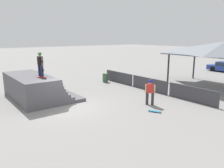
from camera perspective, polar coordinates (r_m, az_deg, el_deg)
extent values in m
plane|color=gray|center=(14.14, -11.42, -6.06)|extent=(160.00, 160.00, 0.00)
cube|color=#565459|center=(17.03, -17.67, -2.88)|extent=(5.79, 4.01, 0.21)
cube|color=#565459|center=(16.85, -19.04, -2.38)|extent=(5.79, 3.18, 0.21)
cube|color=#565459|center=(16.75, -19.58, -1.75)|extent=(5.79, 2.88, 0.21)
cube|color=#565459|center=(16.67, -19.96, -1.09)|extent=(5.79, 2.68, 0.21)
cube|color=#565459|center=(16.61, -20.26, -0.40)|extent=(5.79, 2.53, 0.21)
cube|color=#565459|center=(16.55, -20.48, 0.30)|extent=(5.79, 2.43, 0.21)
cube|color=#565459|center=(16.50, -20.65, 1.01)|extent=(5.79, 2.36, 0.21)
cube|color=#565459|center=(16.45, -20.78, 1.73)|extent=(5.79, 2.31, 0.21)
cylinder|color=silver|center=(16.80, -17.08, 2.44)|extent=(5.67, 0.07, 0.07)
cube|color=#1E2347|center=(15.52, -17.81, 3.25)|extent=(0.17, 0.17, 0.81)
cube|color=black|center=(15.53, -17.73, 3.44)|extent=(0.20, 0.16, 0.12)
cube|color=#1E2347|center=(15.84, -18.38, 3.38)|extent=(0.17, 0.17, 0.81)
cube|color=black|center=(15.84, -18.30, 3.57)|extent=(0.20, 0.16, 0.12)
cube|color=black|center=(15.59, -18.27, 5.81)|extent=(0.46, 0.26, 0.57)
cylinder|color=brown|center=(15.35, -17.81, 5.58)|extent=(0.12, 0.12, 0.57)
cylinder|color=black|center=(15.35, -17.82, 5.62)|extent=(0.18, 0.18, 0.08)
cylinder|color=brown|center=(15.84, -18.69, 5.71)|extent=(0.12, 0.12, 0.57)
cylinder|color=black|center=(15.84, -18.69, 5.75)|extent=(0.18, 0.18, 0.08)
sphere|color=brown|center=(15.55, -18.38, 7.38)|extent=(0.22, 0.22, 0.22)
sphere|color=#337F33|center=(15.55, -18.38, 7.49)|extent=(0.25, 0.25, 0.25)
cylinder|color=green|center=(14.99, -17.05, 1.53)|extent=(0.06, 0.05, 0.05)
cylinder|color=green|center=(14.89, -17.44, 1.44)|extent=(0.06, 0.05, 0.05)
cylinder|color=green|center=(15.34, -18.30, 1.69)|extent=(0.06, 0.05, 0.05)
cylinder|color=green|center=(15.25, -18.69, 1.60)|extent=(0.06, 0.05, 0.05)
cube|color=#B22323|center=(15.11, -17.88, 1.70)|extent=(0.80, 0.49, 0.02)
cube|color=#B22323|center=(14.85, -16.94, 1.65)|extent=(0.16, 0.22, 0.02)
cube|color=#2D2D33|center=(14.56, 9.16, -3.76)|extent=(0.21, 0.21, 0.82)
cube|color=#2D2D33|center=(14.49, 10.54, -3.89)|extent=(0.21, 0.21, 0.82)
cube|color=red|center=(14.35, 9.95, -1.15)|extent=(0.49, 0.42, 0.58)
cylinder|color=beige|center=(14.41, 8.87, -1.24)|extent=(0.15, 0.15, 0.58)
cylinder|color=beige|center=(14.31, 11.02, -1.42)|extent=(0.15, 0.15, 0.58)
sphere|color=beige|center=(14.25, 10.01, 0.55)|extent=(0.22, 0.22, 0.22)
sphere|color=#232399|center=(14.25, 10.02, 0.67)|extent=(0.25, 0.25, 0.25)
cylinder|color=silver|center=(13.28, 10.05, -7.10)|extent=(0.06, 0.05, 0.05)
cylinder|color=silver|center=(13.41, 10.19, -6.92)|extent=(0.06, 0.05, 0.05)
cylinder|color=silver|center=(13.19, 12.02, -7.32)|extent=(0.06, 0.05, 0.05)
cylinder|color=silver|center=(13.32, 12.14, -7.13)|extent=(0.06, 0.05, 0.05)
cube|color=teal|center=(13.29, 11.10, -6.98)|extent=(0.75, 0.54, 0.02)
cube|color=teal|center=(13.35, 9.66, -6.74)|extent=(0.18, 0.22, 0.02)
cube|color=#3D3D42|center=(21.14, 1.77, 1.75)|extent=(3.74, 0.12, 1.05)
cube|color=#3D3D42|center=(18.30, 9.70, -0.08)|extent=(3.74, 0.12, 1.05)
cube|color=#3D3D42|center=(15.96, 20.23, -2.51)|extent=(3.74, 0.12, 1.05)
cylinder|color=#2D2D33|center=(21.34, 14.48, 3.82)|extent=(0.16, 0.16, 2.78)
cylinder|color=#2D2D33|center=(24.84, 20.61, 4.57)|extent=(0.16, 0.16, 2.78)
cube|color=slate|center=(20.89, 27.27, 6.65)|extent=(9.57, 5.04, 0.10)
cylinder|color=#385B3D|center=(21.44, -1.78, 1.63)|extent=(0.52, 0.52, 0.85)
cylinder|color=black|center=(32.27, 26.19, 3.80)|extent=(0.65, 0.23, 0.64)
cylinder|color=black|center=(30.96, 24.83, 3.61)|extent=(0.65, 0.23, 0.64)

